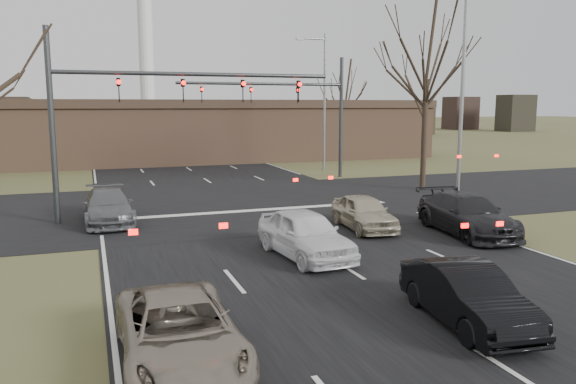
# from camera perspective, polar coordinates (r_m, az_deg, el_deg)

# --- Properties ---
(ground) EXTENTS (360.00, 360.00, 0.00)m
(ground) POSITION_cam_1_polar(r_m,az_deg,el_deg) (14.57, 11.27, -10.95)
(ground) COLOR #4E512B
(ground) RESTS_ON ground
(road_main) EXTENTS (14.00, 300.00, 0.02)m
(road_main) POSITION_cam_1_polar(r_m,az_deg,el_deg) (72.24, -13.90, 4.74)
(road_main) COLOR black
(road_main) RESTS_ON ground
(road_cross) EXTENTS (200.00, 14.00, 0.02)m
(road_cross) POSITION_cam_1_polar(r_m,az_deg,el_deg) (28.08, -4.55, -1.17)
(road_cross) COLOR black
(road_cross) RESTS_ON ground
(building) EXTENTS (42.40, 10.40, 5.30)m
(building) POSITION_cam_1_polar(r_m,az_deg,el_deg) (50.60, -9.21, 6.23)
(building) COLOR #856047
(building) RESTS_ON ground
(mast_arm_near) EXTENTS (12.12, 0.24, 8.00)m
(mast_arm_near) POSITION_cam_1_polar(r_m,az_deg,el_deg) (24.79, -15.36, 8.96)
(mast_arm_near) COLOR #383A3D
(mast_arm_near) RESTS_ON ground
(mast_arm_far) EXTENTS (11.12, 0.24, 8.00)m
(mast_arm_far) POSITION_cam_1_polar(r_m,az_deg,el_deg) (37.19, 1.43, 9.05)
(mast_arm_far) COLOR #383A3D
(mast_arm_far) RESTS_ON ground
(streetlight_right_near) EXTENTS (2.34, 0.25, 10.00)m
(streetlight_right_near) POSITION_cam_1_polar(r_m,az_deg,el_deg) (26.96, 16.99, 9.95)
(streetlight_right_near) COLOR gray
(streetlight_right_near) RESTS_ON ground
(streetlight_right_far) EXTENTS (2.34, 0.25, 10.00)m
(streetlight_right_far) POSITION_cam_1_polar(r_m,az_deg,el_deg) (42.08, 3.51, 9.79)
(streetlight_right_far) COLOR gray
(streetlight_right_far) RESTS_ON ground
(tree_right_near) EXTENTS (6.90, 6.90, 11.50)m
(tree_right_near) POSITION_cam_1_polar(r_m,az_deg,el_deg) (33.36, 14.04, 15.50)
(tree_right_near) COLOR black
(tree_right_near) RESTS_ON ground
(tree_right_far) EXTENTS (5.40, 5.40, 9.00)m
(tree_right_far) POSITION_cam_1_polar(r_m,az_deg,el_deg) (51.74, 5.89, 11.11)
(tree_right_far) COLOR black
(tree_right_far) RESTS_ON ground
(car_silver_suv) EXTENTS (2.21, 4.74, 1.31)m
(car_silver_suv) POSITION_cam_1_polar(r_m,az_deg,el_deg) (11.10, -10.98, -13.77)
(car_silver_suv) COLOR gray
(car_silver_suv) RESTS_ON ground
(car_white_sedan) EXTENTS (2.25, 4.69, 1.55)m
(car_white_sedan) POSITION_cam_1_polar(r_m,az_deg,el_deg) (18.17, 1.75, -4.26)
(car_white_sedan) COLOR white
(car_white_sedan) RESTS_ON ground
(car_black_hatch) EXTENTS (1.87, 4.24, 1.35)m
(car_black_hatch) POSITION_cam_1_polar(r_m,az_deg,el_deg) (13.40, 17.72, -9.93)
(car_black_hatch) COLOR black
(car_black_hatch) RESTS_ON ground
(car_charcoal_sedan) EXTENTS (2.69, 5.43, 1.52)m
(car_charcoal_sedan) POSITION_cam_1_polar(r_m,az_deg,el_deg) (22.46, 17.74, -2.18)
(car_charcoal_sedan) COLOR black
(car_charcoal_sedan) RESTS_ON ground
(car_grey_ahead) EXTENTS (2.04, 4.83, 1.39)m
(car_grey_ahead) POSITION_cam_1_polar(r_m,az_deg,el_deg) (24.59, -17.80, -1.40)
(car_grey_ahead) COLOR slate
(car_grey_ahead) RESTS_ON ground
(car_silver_ahead) EXTENTS (1.92, 4.14, 1.37)m
(car_silver_ahead) POSITION_cam_1_polar(r_m,az_deg,el_deg) (22.41, 7.71, -2.05)
(car_silver_ahead) COLOR beige
(car_silver_ahead) RESTS_ON ground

